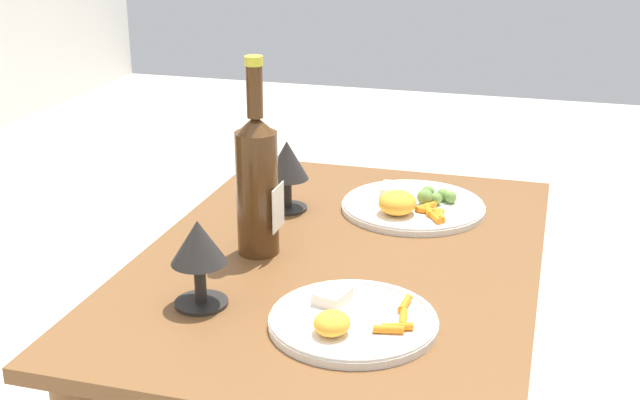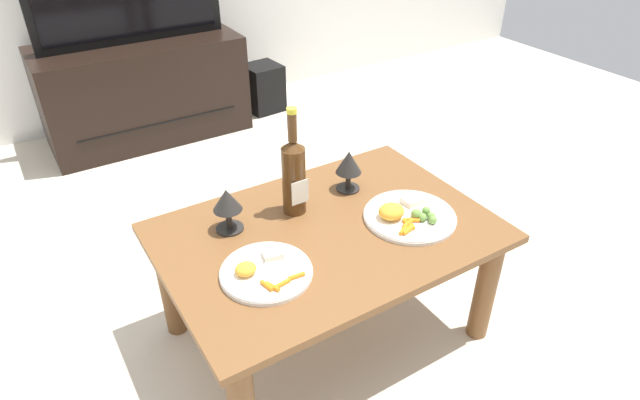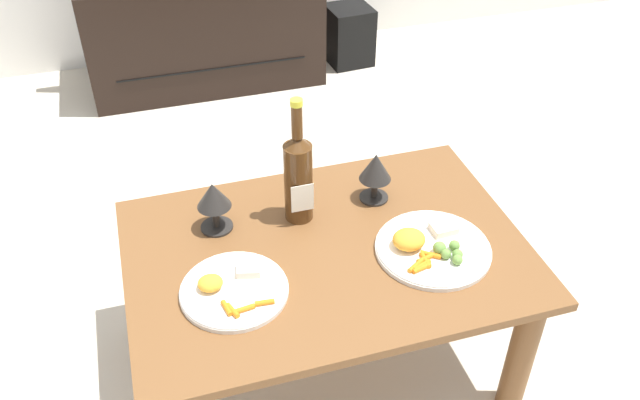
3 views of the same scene
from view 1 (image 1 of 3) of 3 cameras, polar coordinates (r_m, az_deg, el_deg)
name	(u,v)px [view 1 (image 1 of 3)]	position (r m, az deg, el deg)	size (l,w,h in m)	color
dining_table	(341,294)	(1.57, 1.39, -6.34)	(1.01, 0.70, 0.44)	brown
wine_bottle	(257,180)	(1.49, -4.25, 1.38)	(0.07, 0.08, 0.36)	#4C2D14
goblet_left	(198,248)	(1.32, -8.16, -3.19)	(0.09, 0.09, 0.14)	black
goblet_right	(287,164)	(1.71, -2.23, 2.46)	(0.09, 0.09, 0.15)	black
dinner_plate_left	(352,320)	(1.28, 2.15, -8.04)	(0.26, 0.26, 0.04)	white
dinner_plate_right	(412,205)	(1.73, 6.19, -0.31)	(0.29, 0.29, 0.06)	white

